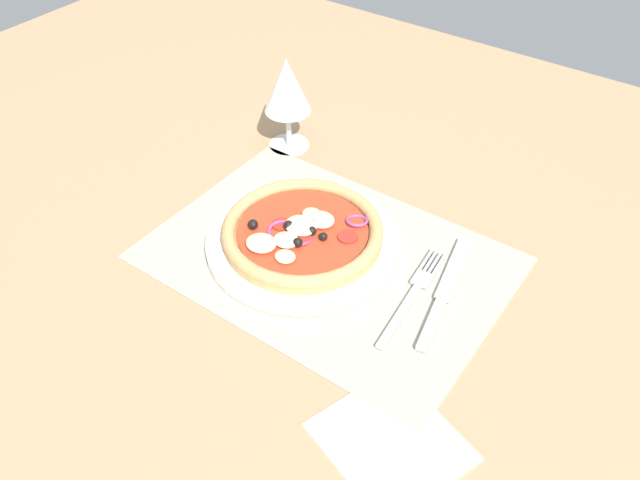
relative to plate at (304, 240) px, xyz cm
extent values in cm
cube|color=#9E7A56|center=(3.99, -0.21, -2.21)|extent=(190.00, 140.00, 2.40)
cube|color=#A39984|center=(3.99, -0.21, -0.81)|extent=(44.78, 31.42, 0.40)
cylinder|color=silver|center=(0.00, 0.00, 0.00)|extent=(25.44, 25.44, 1.22)
cylinder|color=tan|center=(0.00, 0.00, 1.11)|extent=(20.93, 20.93, 1.00)
torus|color=tan|center=(0.00, 0.00, 1.97)|extent=(21.06, 21.06, 1.80)
cylinder|color=#B7381E|center=(0.00, 0.00, 1.76)|extent=(17.16, 17.16, 0.30)
ellipsoid|color=beige|center=(1.51, -5.83, 2.32)|extent=(2.69, 2.42, 0.81)
ellipsoid|color=beige|center=(-0.64, 2.77, 2.32)|extent=(2.70, 2.43, 0.81)
ellipsoid|color=beige|center=(1.11, 2.32, 2.47)|extent=(3.73, 3.36, 1.12)
ellipsoid|color=beige|center=(-0.24, -0.33, 2.56)|extent=(4.34, 3.91, 1.30)
ellipsoid|color=beige|center=(-2.33, -5.78, 2.51)|extent=(3.98, 3.59, 1.20)
ellipsoid|color=beige|center=(-0.20, -3.43, 2.41)|extent=(3.33, 3.00, 1.00)
sphere|color=black|center=(1.52, -0.57, 2.52)|extent=(1.21, 1.21, 1.21)
sphere|color=black|center=(1.40, -3.08, 2.55)|extent=(1.28, 1.28, 1.28)
sphere|color=black|center=(3.30, -0.59, 2.47)|extent=(1.12, 1.12, 1.12)
sphere|color=black|center=(-1.48, -1.19, 2.59)|extent=(1.36, 1.36, 1.36)
sphere|color=black|center=(-5.41, -3.66, 2.59)|extent=(1.36, 1.36, 1.36)
sphere|color=black|center=(0.62, 1.04, 2.44)|extent=(1.05, 1.05, 1.05)
torus|color=#8E3D75|center=(0.63, -1.78, 2.16)|extent=(3.49, 3.41, 1.47)
torus|color=#8E3D75|center=(4.90, 5.19, 2.16)|extent=(3.07, 3.04, 1.18)
torus|color=#8E3D75|center=(-2.05, -2.12, 2.16)|extent=(3.64, 3.65, 0.99)
cylinder|color=#A3281E|center=(0.73, -2.03, 2.06)|extent=(3.06, 3.06, 0.30)
cylinder|color=#A3281E|center=(-2.80, -1.03, 2.06)|extent=(2.54, 2.54, 0.30)
cylinder|color=#A3281E|center=(5.63, 1.89, 2.06)|extent=(2.59, 2.59, 0.30)
cube|color=#B2B5BA|center=(16.80, -3.79, -0.39)|extent=(2.06, 11.19, 0.44)
cube|color=#B2B5BA|center=(16.09, 3.01, -0.39)|extent=(2.45, 2.74, 0.44)
cube|color=#B2B5BA|center=(16.63, 6.51, -0.39)|extent=(0.77, 4.33, 0.44)
cube|color=#B2B5BA|center=(16.03, 6.45, -0.39)|extent=(0.77, 4.33, 0.44)
cube|color=#B2B5BA|center=(15.43, 6.38, -0.39)|extent=(0.77, 4.33, 0.44)
cube|color=#B2B5BA|center=(14.84, 6.32, -0.39)|extent=(0.77, 4.33, 0.44)
cube|color=#B2B5BA|center=(20.56, -2.84, -0.30)|extent=(2.95, 8.49, 0.62)
cube|color=#B2B5BA|center=(18.57, 6.96, -0.39)|extent=(4.27, 11.77, 0.44)
cylinder|color=silver|center=(-16.12, 17.88, -0.81)|extent=(6.40, 6.40, 0.40)
cylinder|color=silver|center=(-16.12, 17.88, 2.39)|extent=(0.80, 0.80, 6.00)
cone|color=silver|center=(-16.12, 17.88, 9.64)|extent=(7.20, 7.20, 8.50)
cone|color=#4C993D|center=(-16.12, 17.88, 9.11)|extent=(5.76, 5.76, 6.65)
cube|color=silver|center=(24.32, -18.34, -0.83)|extent=(16.79, 15.95, 0.36)
camera|label=1|loc=(38.85, -50.95, 57.36)|focal=36.64mm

